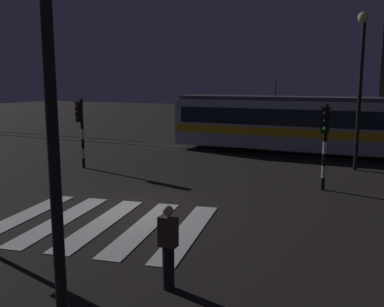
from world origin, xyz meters
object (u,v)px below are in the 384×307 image
(pedestrian_waiting_at_kerb, at_px, (168,247))
(street_lamp_near_kerb, at_px, (35,52))
(traffic_light_corner_far_right, at_px, (325,134))
(traffic_light_corner_far_left, at_px, (81,123))
(street_lamp_trackside_right, at_px, (361,73))
(tram, at_px, (319,124))

(pedestrian_waiting_at_kerb, bearing_deg, street_lamp_near_kerb, -105.94)
(traffic_light_corner_far_right, xyz_separation_m, traffic_light_corner_far_left, (-10.98, -0.45, 0.01))
(street_lamp_near_kerb, xyz_separation_m, pedestrian_waiting_at_kerb, (0.71, 2.48, -3.58))
(street_lamp_trackside_right, relative_size, pedestrian_waiting_at_kerb, 4.08)
(tram, bearing_deg, pedestrian_waiting_at_kerb, -90.71)
(traffic_light_corner_far_left, relative_size, pedestrian_waiting_at_kerb, 1.91)
(traffic_light_corner_far_right, relative_size, street_lamp_trackside_right, 0.47)
(tram, relative_size, pedestrian_waiting_at_kerb, 9.72)
(traffic_light_corner_far_left, height_order, street_lamp_trackside_right, street_lamp_trackside_right)
(traffic_light_corner_far_right, xyz_separation_m, pedestrian_waiting_at_kerb, (-1.61, -9.34, -1.26))
(tram, bearing_deg, traffic_light_corner_far_left, -139.18)
(traffic_light_corner_far_right, relative_size, traffic_light_corner_far_left, 1.00)
(street_lamp_trackside_right, height_order, pedestrian_waiting_at_kerb, street_lamp_trackside_right)
(traffic_light_corner_far_left, xyz_separation_m, tram, (9.58, 8.28, -0.40))
(pedestrian_waiting_at_kerb, bearing_deg, traffic_light_corner_far_right, 80.22)
(traffic_light_corner_far_left, distance_m, pedestrian_waiting_at_kerb, 12.98)
(street_lamp_trackside_right, distance_m, tram, 4.91)
(traffic_light_corner_far_right, height_order, street_lamp_near_kerb, street_lamp_near_kerb)
(pedestrian_waiting_at_kerb, bearing_deg, street_lamp_trackside_right, 79.97)
(tram, height_order, pedestrian_waiting_at_kerb, tram)
(traffic_light_corner_far_left, distance_m, street_lamp_trackside_right, 12.94)
(street_lamp_near_kerb, bearing_deg, tram, 87.32)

